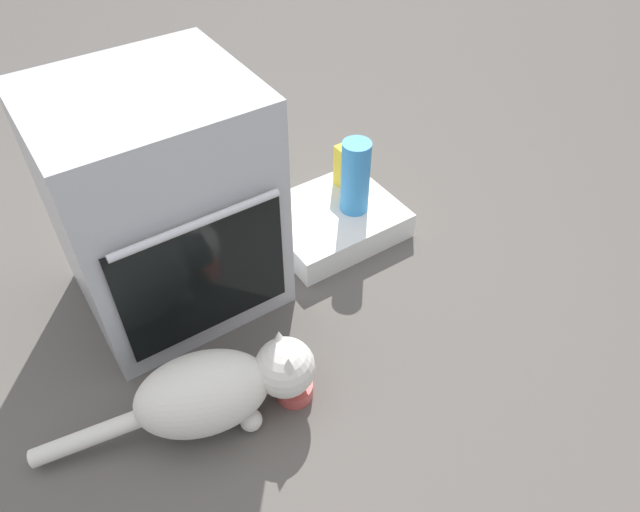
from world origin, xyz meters
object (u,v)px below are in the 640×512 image
oven (162,203)px  water_bottle (355,177)px  food_bowl (294,389)px  pantry_cabinet (332,220)px  snack_bag (352,165)px  cat (218,389)px

oven → water_bottle: bearing=-6.5°
food_bowl → water_bottle: bearing=41.2°
pantry_cabinet → snack_bag: 0.24m
snack_bag → pantry_cabinet: bearing=-148.3°
oven → cat: 0.62m
cat → water_bottle: (0.82, 0.47, 0.12)m
food_bowl → snack_bag: bearing=44.0°
oven → pantry_cabinet: size_ratio=1.57×
pantry_cabinet → food_bowl: pantry_cabinet is taller
food_bowl → cat: size_ratio=0.14×
oven → cat: oven is taller
snack_bag → water_bottle: bearing=-121.8°
cat → snack_bag: size_ratio=4.49×
pantry_cabinet → food_bowl: 0.78m
pantry_cabinet → cat: (-0.75, -0.51, 0.08)m
oven → snack_bag: size_ratio=4.42×
water_bottle → snack_bag: (0.08, 0.14, -0.06)m
pantry_cabinet → snack_bag: size_ratio=2.82×
oven → pantry_cabinet: bearing=-3.9°
oven → food_bowl: size_ratio=6.93×
food_bowl → snack_bag: (0.69, 0.67, 0.17)m
cat → pantry_cabinet: bearing=49.6°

